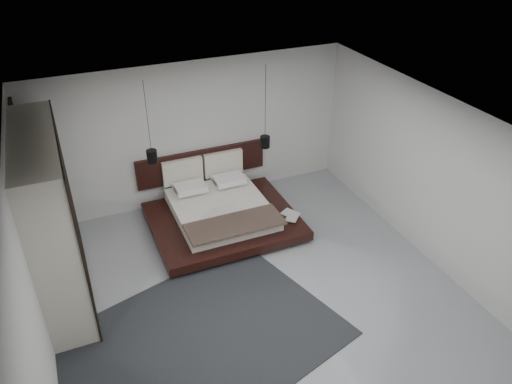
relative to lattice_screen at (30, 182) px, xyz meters
name	(u,v)px	position (x,y,z in m)	size (l,w,h in m)	color
floor	(256,289)	(2.95, -2.45, -1.30)	(6.00, 6.00, 0.00)	gray
ceiling	(256,124)	(2.95, -2.45, 1.50)	(6.00, 6.00, 0.00)	white
wall_back	(194,134)	(2.95, 0.55, 0.10)	(6.00, 6.00, 0.00)	beige
wall_front	(379,378)	(2.95, -5.45, 0.10)	(6.00, 6.00, 0.00)	beige
wall_left	(31,269)	(-0.05, -2.45, 0.10)	(6.00, 6.00, 0.00)	beige
wall_right	(426,175)	(5.95, -2.45, 0.10)	(6.00, 6.00, 0.00)	beige
lattice_screen	(30,182)	(0.00, 0.00, 0.00)	(0.05, 0.90, 2.60)	black
bed	(220,211)	(3.05, -0.53, -1.02)	(2.59, 2.31, 1.04)	black
book_lower	(287,217)	(4.11, -1.16, -1.04)	(0.23, 0.31, 0.03)	#99724C
book_upper	(287,217)	(4.09, -1.19, -1.02)	(0.20, 0.28, 0.02)	#99724C
pendant_left	(152,156)	(1.98, -0.14, 0.15)	(0.18, 0.18, 1.47)	black
pendant_right	(265,142)	(4.11, -0.14, 0.02)	(0.18, 0.18, 1.60)	black
wardrobe	(52,220)	(0.25, -1.29, 0.01)	(0.63, 2.66, 2.61)	beige
rug	(195,342)	(1.75, -3.12, -1.29)	(3.84, 2.74, 0.02)	black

